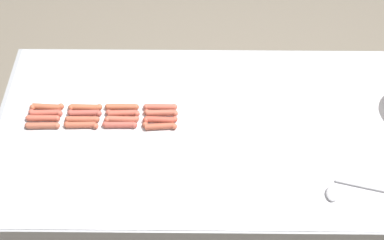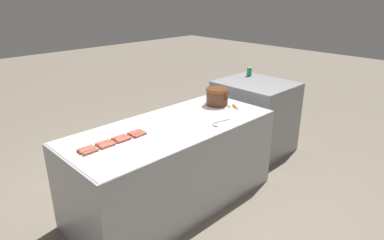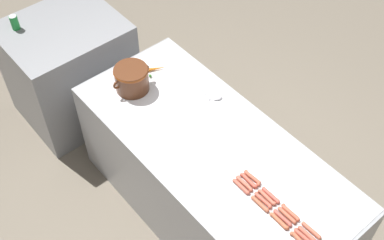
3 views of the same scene
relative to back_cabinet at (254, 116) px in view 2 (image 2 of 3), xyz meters
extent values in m
plane|color=#756B5B|center=(0.20, -1.68, -0.49)|extent=(20.00, 20.00, 0.00)
cube|color=#9EA0A5|center=(0.20, -1.68, -0.05)|extent=(0.94, 2.17, 0.89)
cube|color=silver|center=(0.20, -1.68, 0.40)|extent=(0.92, 2.13, 0.00)
cube|color=gray|center=(0.00, 0.00, 0.00)|extent=(0.97, 0.83, 0.98)
cylinder|color=#B25A3D|center=(0.10, -2.56, 0.42)|extent=(0.03, 0.12, 0.03)
sphere|color=#B25A3D|center=(0.10, -2.62, 0.42)|extent=(0.03, 0.03, 0.03)
sphere|color=#B25A3D|center=(0.09, -2.50, 0.42)|extent=(0.03, 0.03, 0.03)
cylinder|color=#B95D3D|center=(0.10, -2.39, 0.42)|extent=(0.03, 0.12, 0.03)
sphere|color=#B95D3D|center=(0.10, -2.45, 0.42)|extent=(0.03, 0.03, 0.03)
sphere|color=#B95D3D|center=(0.10, -2.33, 0.42)|extent=(0.03, 0.03, 0.03)
cylinder|color=#AF5A3D|center=(0.09, -2.23, 0.42)|extent=(0.03, 0.12, 0.03)
sphere|color=#AF5A3D|center=(0.09, -2.30, 0.42)|extent=(0.03, 0.03, 0.03)
sphere|color=#AF5A3D|center=(0.09, -2.17, 0.42)|extent=(0.03, 0.03, 0.03)
cylinder|color=#B65643|center=(0.09, -2.07, 0.42)|extent=(0.03, 0.12, 0.03)
sphere|color=#B65643|center=(0.09, -2.13, 0.42)|extent=(0.03, 0.03, 0.03)
sphere|color=#B65643|center=(0.09, -2.01, 0.42)|extent=(0.03, 0.03, 0.03)
cylinder|color=#BB5444|center=(0.13, -2.56, 0.42)|extent=(0.03, 0.12, 0.03)
sphere|color=#BB5444|center=(0.13, -2.62, 0.42)|extent=(0.03, 0.03, 0.03)
sphere|color=#BB5444|center=(0.13, -2.50, 0.42)|extent=(0.03, 0.03, 0.03)
cylinder|color=#B15145|center=(0.13, -2.39, 0.42)|extent=(0.03, 0.12, 0.03)
sphere|color=#B15145|center=(0.13, -2.45, 0.42)|extent=(0.03, 0.03, 0.03)
sphere|color=#B15145|center=(0.13, -2.33, 0.42)|extent=(0.03, 0.03, 0.03)
cylinder|color=#B95442|center=(0.13, -2.23, 0.42)|extent=(0.03, 0.12, 0.03)
sphere|color=#B95442|center=(0.13, -2.29, 0.42)|extent=(0.03, 0.03, 0.03)
sphere|color=#B95442|center=(0.13, -2.17, 0.42)|extent=(0.03, 0.03, 0.03)
cylinder|color=#B45A46|center=(0.13, -2.06, 0.42)|extent=(0.03, 0.12, 0.03)
sphere|color=#B45A46|center=(0.12, -2.12, 0.42)|extent=(0.03, 0.03, 0.03)
sphere|color=#B45A46|center=(0.13, -2.00, 0.42)|extent=(0.03, 0.03, 0.03)
cylinder|color=#BE5945|center=(0.16, -2.57, 0.42)|extent=(0.03, 0.12, 0.03)
sphere|color=#BE5945|center=(0.16, -2.63, 0.42)|extent=(0.03, 0.03, 0.03)
sphere|color=#BE5945|center=(0.16, -2.50, 0.42)|extent=(0.03, 0.03, 0.03)
cylinder|color=#B25B42|center=(0.16, -2.40, 0.42)|extent=(0.03, 0.12, 0.03)
sphere|color=#B25B42|center=(0.16, -2.46, 0.42)|extent=(0.03, 0.03, 0.03)
sphere|color=#B25B42|center=(0.16, -2.34, 0.42)|extent=(0.03, 0.03, 0.03)
cylinder|color=#B75D47|center=(0.16, -2.23, 0.42)|extent=(0.03, 0.12, 0.03)
sphere|color=#B75D47|center=(0.16, -2.29, 0.42)|extent=(0.03, 0.03, 0.03)
sphere|color=#B75D47|center=(0.16, -2.17, 0.42)|extent=(0.03, 0.03, 0.03)
cylinder|color=#BD503E|center=(0.16, -2.06, 0.42)|extent=(0.03, 0.12, 0.03)
sphere|color=#BD503E|center=(0.16, -2.13, 0.42)|extent=(0.03, 0.03, 0.03)
sphere|color=#BD503E|center=(0.16, -2.00, 0.42)|extent=(0.03, 0.03, 0.03)
cylinder|color=#B35C44|center=(0.19, -2.56, 0.42)|extent=(0.03, 0.12, 0.03)
sphere|color=#B35C44|center=(0.19, -2.62, 0.42)|extent=(0.03, 0.03, 0.03)
sphere|color=#B35C44|center=(0.20, -2.50, 0.42)|extent=(0.03, 0.03, 0.03)
cylinder|color=#BD583F|center=(0.19, -2.40, 0.42)|extent=(0.03, 0.12, 0.03)
sphere|color=#BD583F|center=(0.19, -2.46, 0.42)|extent=(0.03, 0.03, 0.03)
sphere|color=#BD583F|center=(0.19, -2.34, 0.42)|extent=(0.03, 0.03, 0.03)
cylinder|color=#BA5143|center=(0.19, -2.23, 0.42)|extent=(0.03, 0.12, 0.03)
sphere|color=#BA5143|center=(0.19, -2.30, 0.42)|extent=(0.03, 0.03, 0.03)
sphere|color=#BA5143|center=(0.19, -2.17, 0.42)|extent=(0.03, 0.03, 0.03)
cylinder|color=#B5553E|center=(0.19, -2.07, 0.42)|extent=(0.04, 0.12, 0.03)
sphere|color=#B5553E|center=(0.19, -2.13, 0.42)|extent=(0.03, 0.03, 0.03)
sphere|color=#B5553E|center=(0.20, -2.00, 0.42)|extent=(0.03, 0.03, 0.03)
cylinder|color=#562D19|center=(0.09, -0.90, 0.50)|extent=(0.25, 0.25, 0.20)
torus|color=brown|center=(0.09, -0.90, 0.58)|extent=(0.26, 0.26, 0.03)
torus|color=#562D19|center=(-0.04, -0.90, 0.52)|extent=(0.07, 0.02, 0.07)
torus|color=#562D19|center=(0.21, -0.90, 0.52)|extent=(0.07, 0.02, 0.07)
cylinder|color=#B7B7BC|center=(0.47, -1.26, 0.41)|extent=(0.06, 0.22, 0.01)
ellipsoid|color=#B7B7BC|center=(0.51, -1.39, 0.41)|extent=(0.08, 0.07, 0.02)
cone|color=orange|center=(0.34, -0.85, 0.42)|extent=(0.17, 0.11, 0.03)
sphere|color=#387F2D|center=(0.26, -0.88, 0.42)|extent=(0.02, 0.02, 0.02)
cylinder|color=#1E8C38|center=(-0.28, 0.21, 0.55)|extent=(0.07, 0.07, 0.12)
cylinder|color=silver|center=(-0.28, 0.21, 0.61)|extent=(0.06, 0.06, 0.00)
camera|label=1|loc=(1.38, -1.92, 2.05)|focal=44.71mm
camera|label=2|loc=(2.53, -3.68, 1.65)|focal=31.46mm
camera|label=3|loc=(-1.28, -3.22, 3.08)|focal=46.75mm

